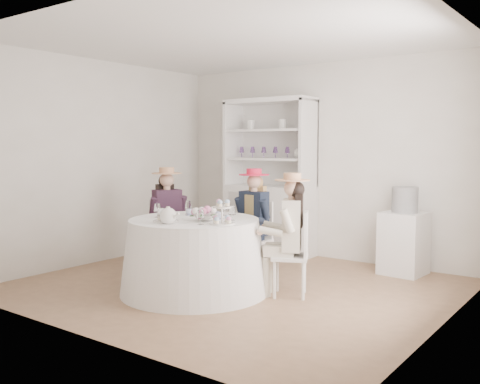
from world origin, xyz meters
The scene contains 23 objects.
ground centered at (0.00, 0.00, 0.00)m, with size 4.50×4.50×0.00m, color brown.
ceiling centered at (0.00, 0.00, 2.70)m, with size 4.50×4.50×0.00m, color white.
wall_back centered at (0.00, 2.00, 1.35)m, with size 4.50×4.50×0.00m, color silver.
wall_front centered at (0.00, -2.00, 1.35)m, with size 4.50×4.50×0.00m, color silver.
wall_left centered at (-2.25, 0.00, 1.35)m, with size 4.50×4.50×0.00m, color silver.
wall_right centered at (2.25, 0.00, 1.35)m, with size 4.50×4.50×0.00m, color silver.
tea_table centered at (-0.20, -0.45, 0.39)m, with size 1.58×1.58×0.79m.
hutch centered at (-0.68, 1.77, 0.79)m, with size 1.33×0.53×2.23m.
side_table centered at (1.32, 1.68, 0.38)m, with size 0.49×0.49×0.76m, color silver.
hatbox centered at (1.32, 1.68, 0.91)m, with size 0.31×0.31×0.31m, color black.
guest_left centered at (-1.08, 0.06, 0.73)m, with size 0.55×0.50×1.30m.
guest_mid centered at (-0.15, 0.57, 0.73)m, with size 0.47×0.49×1.29m.
guest_right centered at (0.69, 0.04, 0.73)m, with size 0.55×0.49×1.29m.
spare_chair centered at (-0.59, 1.01, 0.52)m, with size 0.44×0.44×0.96m.
teacup_a centered at (-0.43, -0.27, 0.82)m, with size 0.08×0.08×0.06m, color white.
teacup_b centered at (-0.28, -0.19, 0.82)m, with size 0.06×0.06×0.06m, color white.
teacup_c centered at (0.04, -0.32, 0.83)m, with size 0.09×0.09×0.07m, color white.
flower_bowl centered at (-0.01, -0.49, 0.82)m, with size 0.24×0.24×0.06m, color white.
flower_arrangement centered at (-0.02, -0.51, 0.89)m, with size 0.20×0.20×0.07m.
table_teapot centered at (-0.18, -0.87, 0.87)m, with size 0.24×0.17×0.18m.
sandwich_plate centered at (-0.30, -0.77, 0.81)m, with size 0.26×0.26×0.06m.
cupcake_stand centered at (0.27, -0.57, 0.88)m, with size 0.25×0.25×0.24m.
stemware_set centered at (-0.20, -0.45, 0.87)m, with size 0.88×0.91×0.15m.
Camera 1 is at (3.52, -4.69, 1.57)m, focal length 40.00 mm.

